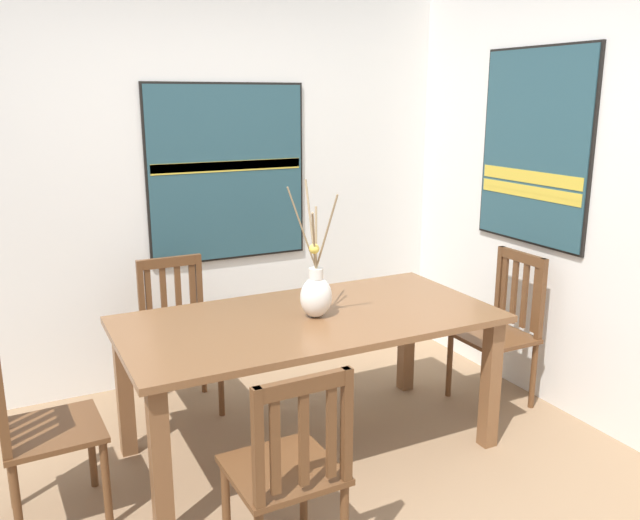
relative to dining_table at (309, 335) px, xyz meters
name	(u,v)px	position (x,y,z in m)	size (l,w,h in m)	color
ground_plane	(320,520)	(-0.22, -0.56, -0.68)	(6.40, 6.40, 0.03)	#8E7051
wall_back	(193,178)	(-0.22, 1.30, 0.69)	(6.40, 0.12, 2.70)	silver
wall_side	(632,198)	(1.64, -0.56, 0.69)	(0.12, 6.40, 2.70)	silver
dining_table	(309,335)	(0.00, 0.00, 0.00)	(1.95, 0.97, 0.76)	brown
centerpiece_vase	(316,292)	(0.03, -0.03, 0.23)	(0.25, 0.28, 0.70)	silver
chair_0	(35,422)	(-1.34, -0.03, -0.17)	(0.44, 0.44, 0.95)	brown
chair_1	(178,333)	(-0.49, 0.82, -0.18)	(0.42, 0.42, 0.92)	brown
chair_2	(501,327)	(1.32, 0.00, -0.18)	(0.42, 0.42, 0.95)	brown
chair_3	(289,469)	(-0.49, -0.83, -0.19)	(0.43, 0.43, 0.91)	brown
painting_on_back_wall	(227,173)	(0.00, 1.23, 0.72)	(1.08, 0.05, 1.16)	black
painting_on_side_wall	(535,148)	(1.58, 0.10, 0.91)	(0.05, 0.88, 1.19)	black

